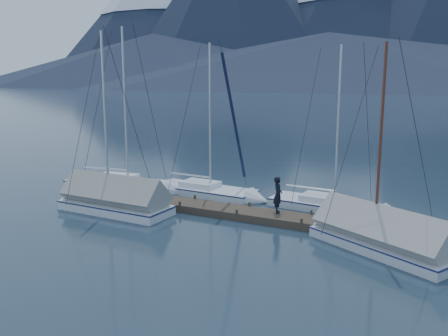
{
  "coord_description": "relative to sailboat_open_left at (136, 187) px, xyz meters",
  "views": [
    {
      "loc": [
        9.8,
        -17.07,
        6.3
      ],
      "look_at": [
        0.0,
        2.0,
        2.2
      ],
      "focal_mm": 38.0,
      "sensor_mm": 36.0,
      "label": 1
    }
  ],
  "objects": [
    {
      "name": "ground",
      "position": [
        6.65,
        -3.99,
        -0.17
      ],
      "size": [
        1000.0,
        1000.0,
        0.0
      ],
      "primitive_type": "plane",
      "color": "#172634",
      "rests_on": "ground"
    },
    {
      "name": "dock",
      "position": [
        6.65,
        -1.99,
        -0.06
      ],
      "size": [
        18.0,
        1.5,
        0.54
      ],
      "color": "#382D23",
      "rests_on": "ground"
    },
    {
      "name": "mooring_posts",
      "position": [
        6.15,
        -1.99,
        0.18
      ],
      "size": [
        15.12,
        1.52,
        0.35
      ],
      "color": "#382D23",
      "rests_on": "ground"
    },
    {
      "name": "sailboat_open_left",
      "position": [
        0.0,
        0.0,
        0.0
      ],
      "size": [
        7.7,
        3.32,
        9.92
      ],
      "color": "white",
      "rests_on": "ground"
    },
    {
      "name": "sailboat_open_mid",
      "position": [
        4.86,
        0.78,
        -0.02
      ],
      "size": [
        6.8,
        2.88,
        8.87
      ],
      "color": "white",
      "rests_on": "ground"
    },
    {
      "name": "sailboat_open_right",
      "position": [
        11.57,
        0.88,
        -0.02
      ],
      "size": [
        6.59,
        2.77,
        8.55
      ],
      "color": "silver",
      "rests_on": "ground"
    },
    {
      "name": "sailboat_covered_near",
      "position": [
        13.61,
        -3.37,
        0.24
      ],
      "size": [
        6.6,
        4.69,
        8.37
      ],
      "color": "silver",
      "rests_on": "ground"
    },
    {
      "name": "sailboat_covered_far",
      "position": [
        1.38,
        -4.05,
        0.28
      ],
      "size": [
        6.61,
        2.8,
        9.21
      ],
      "color": "white",
      "rests_on": "ground"
    },
    {
      "name": "person",
      "position": [
        9.22,
        -1.74,
        0.99
      ],
      "size": [
        0.61,
        0.71,
        1.64
      ],
      "primitive_type": "imported",
      "rotation": [
        0.0,
        0.0,
        2.01
      ],
      "color": "black",
      "rests_on": "dock"
    }
  ]
}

